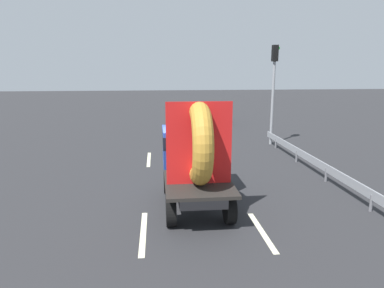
% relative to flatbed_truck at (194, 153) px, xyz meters
% --- Properties ---
extents(ground_plane, '(120.00, 120.00, 0.00)m').
position_rel_flatbed_truck_xyz_m(ground_plane, '(-0.21, 0.67, -1.69)').
color(ground_plane, '#28282B').
extents(flatbed_truck, '(2.02, 4.37, 3.52)m').
position_rel_flatbed_truck_xyz_m(flatbed_truck, '(0.00, 0.00, 0.00)').
color(flatbed_truck, black).
rests_on(flatbed_truck, ground_plane).
extents(distant_sedan, '(1.86, 4.34, 1.42)m').
position_rel_flatbed_truck_xyz_m(distant_sedan, '(3.27, 16.93, -0.93)').
color(distant_sedan, black).
rests_on(distant_sedan, ground_plane).
extents(traffic_light, '(0.42, 0.36, 5.71)m').
position_rel_flatbed_truck_xyz_m(traffic_light, '(5.54, 8.56, 2.04)').
color(traffic_light, gray).
rests_on(traffic_light, ground_plane).
extents(guardrail, '(0.10, 11.77, 0.71)m').
position_rel_flatbed_truck_xyz_m(guardrail, '(5.46, 3.05, -1.16)').
color(guardrail, gray).
rests_on(guardrail, ground_plane).
extents(lane_dash_left_near, '(0.16, 2.63, 0.01)m').
position_rel_flatbed_truck_xyz_m(lane_dash_left_near, '(-1.63, -2.07, -1.68)').
color(lane_dash_left_near, beige).
rests_on(lane_dash_left_near, ground_plane).
extents(lane_dash_left_far, '(0.16, 2.73, 0.01)m').
position_rel_flatbed_truck_xyz_m(lane_dash_left_far, '(-1.63, 5.75, -1.68)').
color(lane_dash_left_far, beige).
rests_on(lane_dash_left_far, ground_plane).
extents(lane_dash_right_near, '(0.16, 2.40, 0.01)m').
position_rel_flatbed_truck_xyz_m(lane_dash_right_near, '(1.63, -2.36, -1.68)').
color(lane_dash_right_near, beige).
rests_on(lane_dash_right_near, ground_plane).
extents(lane_dash_right_far, '(0.16, 2.19, 0.01)m').
position_rel_flatbed_truck_xyz_m(lane_dash_right_far, '(1.63, 6.16, -1.68)').
color(lane_dash_right_far, beige).
rests_on(lane_dash_right_far, ground_plane).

